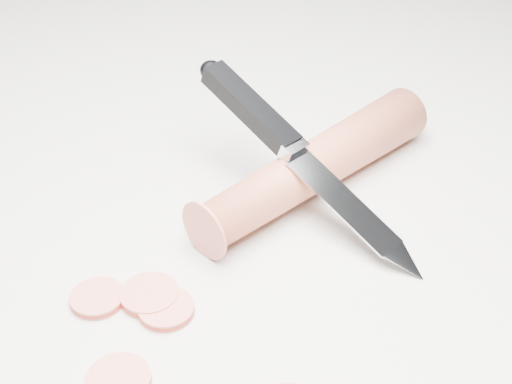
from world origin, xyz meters
The scene contains 7 objects.
ground centered at (0.00, 0.00, 0.00)m, with size 2.40×2.40×0.00m, color beige.
carrot centered at (-0.02, 0.09, 0.02)m, with size 0.04×0.04×0.22m, color #BE5337.
carrot_slice_0 centered at (-0.01, -0.13, 0.00)m, with size 0.04×0.04×0.01m, color #D5634F.
carrot_slice_2 centered at (-0.03, -0.07, 0.00)m, with size 0.03×0.03×0.01m, color #D5634F.
carrot_slice_3 centered at (-0.04, -0.07, 0.00)m, with size 0.04×0.04×0.01m, color #D5634F.
carrot_slice_5 centered at (-0.07, -0.09, 0.00)m, with size 0.03×0.03×0.01m, color #D5634F.
kitchen_knife centered at (-0.02, 0.07, 0.04)m, with size 0.22×0.06×0.09m, color #B6B9BD, non-canonical shape.
Camera 1 is at (0.20, -0.29, 0.32)m, focal length 50.00 mm.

